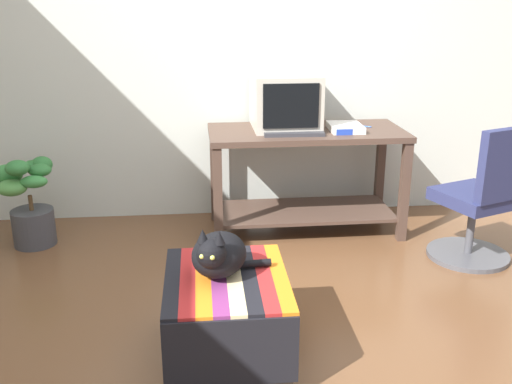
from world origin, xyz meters
The scene contains 12 objects.
ground_plane centered at (0.00, 0.00, 0.00)m, with size 14.00×14.00×0.00m, color brown.
back_wall centered at (0.00, 2.05, 1.30)m, with size 8.00×0.10×2.60m, color silver.
desk centered at (0.45, 1.60, 0.50)m, with size 1.35×0.63×0.74m.
tv_monitor centered at (0.31, 1.69, 0.92)m, with size 0.45×0.51×0.37m.
keyboard centered at (0.34, 1.46, 0.75)m, with size 0.40×0.15×0.02m, color #333338.
book centered at (0.71, 1.56, 0.76)m, with size 0.22×0.28×0.04m, color white.
ottoman_with_blanket centered at (-0.19, 0.08, 0.20)m, with size 0.56×0.70×0.40m.
cat centered at (-0.22, 0.11, 0.51)m, with size 0.41×0.36×0.26m.
potted_plant centered at (-1.44, 1.51, 0.29)m, with size 0.39×0.37×0.62m.
office_chair centered at (1.45, 0.97, 0.39)m, with size 0.54×0.54×0.89m.
stapler centered at (0.67, 1.43, 0.76)m, with size 0.04×0.11×0.04m, color #2342B7.
pen centered at (0.86, 1.66, 0.74)m, with size 0.01×0.01×0.14m, color #2351B2.
Camera 1 is at (-0.29, -2.32, 1.62)m, focal length 41.20 mm.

